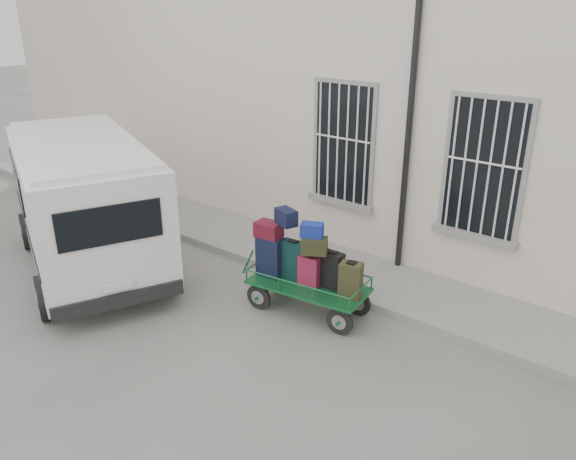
% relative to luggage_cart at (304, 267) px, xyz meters
% --- Properties ---
extents(ground, '(80.00, 80.00, 0.00)m').
position_rel_luggage_cart_xyz_m(ground, '(-0.43, -0.68, -0.79)').
color(ground, '#63635F').
rests_on(ground, ground).
extents(building, '(24.00, 5.15, 6.00)m').
position_rel_luggage_cart_xyz_m(building, '(-0.42, 4.81, 2.21)').
color(building, beige).
rests_on(building, ground).
extents(sidewalk, '(24.00, 1.70, 0.15)m').
position_rel_luggage_cart_xyz_m(sidewalk, '(-0.43, 1.52, -0.72)').
color(sidewalk, gray).
rests_on(sidewalk, ground).
extents(luggage_cart, '(2.31, 1.12, 1.70)m').
position_rel_luggage_cart_xyz_m(luggage_cart, '(0.00, 0.00, 0.00)').
color(luggage_cart, black).
rests_on(luggage_cart, ground).
extents(van, '(5.27, 3.79, 2.47)m').
position_rel_luggage_cart_xyz_m(van, '(-4.13, -1.23, 0.62)').
color(van, white).
rests_on(van, ground).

